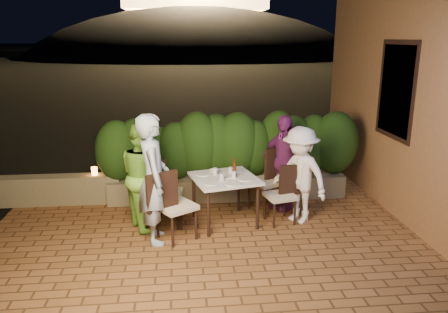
{
  "coord_description": "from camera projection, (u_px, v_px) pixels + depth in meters",
  "views": [
    {
      "loc": [
        -0.63,
        -5.11,
        2.82
      ],
      "look_at": [
        0.03,
        1.28,
        1.05
      ],
      "focal_mm": 35.0,
      "sensor_mm": 36.0,
      "label": 1
    }
  ],
  "objects": [
    {
      "name": "ground",
      "position": [
        232.0,
        261.0,
        5.71
      ],
      "size": [
        400.0,
        400.0,
        0.0
      ],
      "primitive_type": "plane",
      "color": "black",
      "rests_on": "ground"
    },
    {
      "name": "terrace_floor",
      "position": [
        227.0,
        247.0,
        6.21
      ],
      "size": [
        7.0,
        6.0,
        0.15
      ],
      "primitive_type": "cube",
      "color": "brown",
      "rests_on": "ground"
    },
    {
      "name": "building_wall",
      "position": [
        431.0,
        56.0,
        7.32
      ],
      "size": [
        1.6,
        5.0,
        5.0
      ],
      "primitive_type": "cube",
      "color": "#99643C",
      "rests_on": "ground"
    },
    {
      "name": "window_pane",
      "position": [
        398.0,
        90.0,
        6.89
      ],
      "size": [
        0.08,
        1.0,
        1.4
      ],
      "primitive_type": "cube",
      "color": "black",
      "rests_on": "building_wall"
    },
    {
      "name": "window_frame",
      "position": [
        397.0,
        90.0,
        6.89
      ],
      "size": [
        0.06,
        1.15,
        1.55
      ],
      "primitive_type": "cube",
      "color": "black",
      "rests_on": "building_wall"
    },
    {
      "name": "planter",
      "position": [
        228.0,
        187.0,
        7.88
      ],
      "size": [
        4.2,
        0.55,
        0.4
      ],
      "primitive_type": "cube",
      "color": "#726648",
      "rests_on": "ground"
    },
    {
      "name": "hedge",
      "position": [
        228.0,
        146.0,
        7.68
      ],
      "size": [
        4.0,
        0.7,
        1.1
      ],
      "primitive_type": null,
      "color": "#1A360E",
      "rests_on": "planter"
    },
    {
      "name": "parapet",
      "position": [
        56.0,
        190.0,
        7.57
      ],
      "size": [
        2.2,
        0.3,
        0.5
      ],
      "primitive_type": "cube",
      "color": "#726648",
      "rests_on": "ground"
    },
    {
      "name": "hill",
      "position": [
        197.0,
        84.0,
        64.51
      ],
      "size": [
        52.0,
        40.0,
        22.0
      ],
      "primitive_type": "ellipsoid",
      "color": "black",
      "rests_on": "ground"
    },
    {
      "name": "dining_table",
      "position": [
        225.0,
        200.0,
        6.75
      ],
      "size": [
        1.13,
        1.13,
        0.75
      ],
      "primitive_type": null,
      "rotation": [
        0.0,
        0.0,
        0.24
      ],
      "color": "white",
      "rests_on": "ground"
    },
    {
      "name": "plate_nw",
      "position": [
        211.0,
        183.0,
        6.35
      ],
      "size": [
        0.19,
        0.19,
        0.01
      ],
      "primitive_type": "cylinder",
      "color": "white",
      "rests_on": "dining_table"
    },
    {
      "name": "plate_sw",
      "position": [
        203.0,
        174.0,
        6.78
      ],
      "size": [
        0.23,
        0.23,
        0.01
      ],
      "primitive_type": "cylinder",
      "color": "white",
      "rests_on": "dining_table"
    },
    {
      "name": "plate_ne",
      "position": [
        245.0,
        179.0,
        6.54
      ],
      "size": [
        0.22,
        0.22,
        0.01
      ],
      "primitive_type": "cylinder",
      "color": "white",
      "rests_on": "dining_table"
    },
    {
      "name": "plate_se",
      "position": [
        235.0,
        171.0,
        6.96
      ],
      "size": [
        0.23,
        0.23,
        0.01
      ],
      "primitive_type": "cylinder",
      "color": "white",
      "rests_on": "dining_table"
    },
    {
      "name": "plate_centre",
      "position": [
        226.0,
        177.0,
        6.65
      ],
      "size": [
        0.19,
        0.19,
        0.01
      ],
      "primitive_type": "cylinder",
      "color": "white",
      "rests_on": "dining_table"
    },
    {
      "name": "plate_front",
      "position": [
        233.0,
        184.0,
        6.33
      ],
      "size": [
        0.24,
        0.24,
        0.01
      ],
      "primitive_type": "cylinder",
      "color": "white",
      "rests_on": "dining_table"
    },
    {
      "name": "glass_nw",
      "position": [
        222.0,
        177.0,
        6.47
      ],
      "size": [
        0.06,
        0.06,
        0.11
      ],
      "primitive_type": "cylinder",
      "color": "silver",
      "rests_on": "dining_table"
    },
    {
      "name": "glass_sw",
      "position": [
        215.0,
        171.0,
        6.74
      ],
      "size": [
        0.07,
        0.07,
        0.11
      ],
      "primitive_type": "cylinder",
      "color": "silver",
      "rests_on": "dining_table"
    },
    {
      "name": "glass_ne",
      "position": [
        234.0,
        175.0,
        6.59
      ],
      "size": [
        0.06,
        0.06,
        0.11
      ],
      "primitive_type": "cylinder",
      "color": "silver",
      "rests_on": "dining_table"
    },
    {
      "name": "glass_se",
      "position": [
        230.0,
        170.0,
        6.84
      ],
      "size": [
        0.06,
        0.06,
        0.1
      ],
      "primitive_type": "cylinder",
      "color": "silver",
      "rests_on": "dining_table"
    },
    {
      "name": "beer_bottle",
      "position": [
        234.0,
        167.0,
        6.67
      ],
      "size": [
        0.05,
        0.05,
        0.28
      ],
      "primitive_type": null,
      "color": "#481C0C",
      "rests_on": "dining_table"
    },
    {
      "name": "bowl",
      "position": [
        214.0,
        171.0,
        6.9
      ],
      "size": [
        0.21,
        0.21,
        0.04
      ],
      "primitive_type": "imported",
      "rotation": [
        0.0,
        0.0,
        0.57
      ],
      "color": "white",
      "rests_on": "dining_table"
    },
    {
      "name": "chair_left_front",
      "position": [
        176.0,
        205.0,
        6.18
      ],
      "size": [
        0.67,
        0.67,
        1.04
      ],
      "primitive_type": null,
      "rotation": [
        0.0,
        0.0,
        0.57
      ],
      "color": "black",
      "rests_on": "ground"
    },
    {
      "name": "chair_left_back",
      "position": [
        166.0,
        192.0,
        6.66
      ],
      "size": [
        0.54,
        0.54,
        1.04
      ],
      "primitive_type": null,
      "rotation": [
        0.0,
        0.0,
        -0.13
      ],
      "color": "black",
      "rests_on": "ground"
    },
    {
      "name": "chair_right_front",
      "position": [
        280.0,
        194.0,
        6.75
      ],
      "size": [
        0.51,
        0.51,
        0.92
      ],
      "primitive_type": null,
      "rotation": [
        0.0,
        0.0,
        3.38
      ],
      "color": "black",
      "rests_on": "ground"
    },
    {
      "name": "chair_right_back",
      "position": [
        266.0,
        180.0,
        7.23
      ],
      "size": [
        0.66,
        0.66,
        1.05
      ],
      "primitive_type": null,
      "rotation": [
        0.0,
        0.0,
        3.65
      ],
      "color": "black",
      "rests_on": "ground"
    },
    {
      "name": "diner_blue",
      "position": [
        153.0,
        179.0,
        6.02
      ],
      "size": [
        0.52,
        0.72,
        1.84
      ],
      "primitive_type": "imported",
      "rotation": [
        0.0,
        0.0,
        1.7
      ],
      "color": "#9EB1CC",
      "rests_on": "ground"
    },
    {
      "name": "diner_green",
      "position": [
        144.0,
        176.0,
        6.53
      ],
      "size": [
        0.87,
        0.96,
        1.62
      ],
      "primitive_type": "imported",
      "rotation": [
        0.0,
        0.0,
        1.98
      ],
      "color": "#7CC63D",
      "rests_on": "ground"
    },
    {
      "name": "diner_white",
      "position": [
        300.0,
        175.0,
        6.72
      ],
      "size": [
        1.04,
        1.12,
        1.51
      ],
      "primitive_type": "imported",
      "rotation": [
        0.0,
        0.0,
        -0.93
      ],
      "color": "white",
      "rests_on": "ground"
    },
    {
      "name": "diner_purple",
      "position": [
        283.0,
        163.0,
        7.23
      ],
      "size": [
        0.85,
        1.0,
        1.6
      ],
      "primitive_type": "imported",
      "rotation": [
        0.0,
        0.0,
        -0.97
      ],
      "color": "#7A2875",
      "rests_on": "ground"
    },
    {
      "name": "parapet_lamp",
      "position": [
        94.0,
        171.0,
        7.55
      ],
      "size": [
        0.1,
        0.1,
        0.14
      ],
      "primitive_type": "cylinder",
      "color": "orange",
      "rests_on": "parapet"
    }
  ]
}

